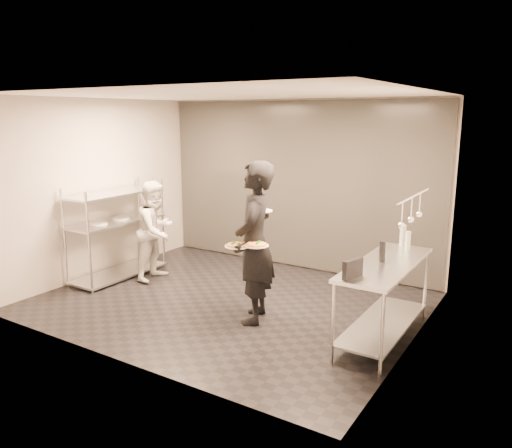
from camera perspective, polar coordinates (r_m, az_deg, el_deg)
The scene contains 13 objects.
room_shell at distance 7.63m, azimuth 1.81°, elevation 3.75°, with size 5.00×4.00×2.80m.
pass_rack at distance 8.19m, azimuth -15.65°, elevation -0.61°, with size 0.60×1.60×1.50m.
prep_counter at distance 5.91m, azimuth 14.48°, elevation -7.01°, with size 0.60×1.80×0.92m.
utensil_rail at distance 5.61m, azimuth 17.39°, elevation 1.54°, with size 0.07×1.20×0.31m.
waiter at distance 6.13m, azimuth -0.17°, elevation -2.16°, with size 0.73×0.48×2.01m, color black.
chef at distance 7.94m, azimuth -11.36°, elevation -0.73°, with size 0.76×0.59×1.55m, color silver.
pizza_plate_near at distance 5.97m, azimuth -2.15°, elevation -2.44°, with size 0.30×0.30×0.05m.
pizza_plate_far at distance 5.90m, azimuth 0.07°, elevation -2.38°, with size 0.28×0.28×0.05m.
salad_plate at distance 6.35m, azimuth 0.67°, elevation 1.70°, with size 0.27×0.27×0.07m.
pos_monitor at distance 5.17m, azimuth 11.00°, elevation -5.04°, with size 0.05×0.27×0.20m, color black.
bottle_green at distance 6.54m, azimuth 16.43°, elevation -1.29°, with size 0.08×0.08×0.27m, color gray.
bottle_clear at distance 6.42m, azimuth 16.97°, elevation -1.79°, with size 0.07×0.07×0.23m, color gray.
bottle_dark at distance 5.81m, azimuth 14.23°, elevation -3.04°, with size 0.07×0.07×0.24m, color black.
Camera 1 is at (3.79, -5.35, 2.55)m, focal length 35.00 mm.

